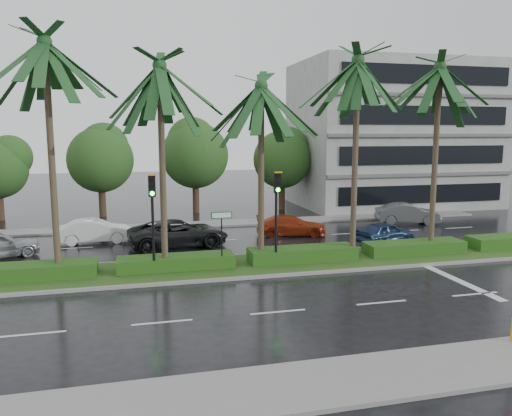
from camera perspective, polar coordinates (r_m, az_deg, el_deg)
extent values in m
plane|color=black|center=(22.47, -1.14, -7.46)|extent=(120.00, 120.00, 0.00)
cube|color=gray|center=(13.38, 9.25, -19.00)|extent=(40.00, 2.40, 0.12)
cube|color=gray|center=(33.96, -5.68, -1.86)|extent=(40.00, 2.00, 0.12)
cube|color=gray|center=(23.39, -1.69, -6.64)|extent=(36.00, 4.00, 0.14)
cube|color=#254617|center=(23.37, -1.69, -6.46)|extent=(35.60, 3.70, 0.02)
cube|color=#184213|center=(23.17, -24.15, -6.58)|extent=(5.20, 1.40, 0.60)
cube|color=#184213|center=(22.86, -9.10, -6.12)|extent=(5.20, 1.40, 0.60)
cube|color=#184213|center=(24.09, 5.32, -5.28)|extent=(5.20, 1.40, 0.60)
cube|color=#184213|center=(26.65, 17.62, -4.30)|extent=(5.20, 1.40, 0.60)
cube|color=silver|center=(17.51, -24.19, -13.00)|extent=(2.00, 0.12, 0.01)
cube|color=silver|center=(28.90, -20.10, -4.33)|extent=(2.00, 0.12, 0.01)
cube|color=silver|center=(17.23, -10.66, -12.71)|extent=(2.00, 0.12, 0.01)
cube|color=silver|center=(28.74, -12.13, -4.06)|extent=(2.00, 0.12, 0.01)
cube|color=silver|center=(17.87, 2.52, -11.77)|extent=(2.00, 0.12, 0.01)
cube|color=silver|center=(29.13, -4.23, -3.71)|extent=(2.00, 0.12, 0.01)
cube|color=silver|center=(19.33, 14.16, -10.43)|extent=(2.00, 0.12, 0.01)
cube|color=silver|center=(30.05, 3.32, -3.32)|extent=(2.00, 0.12, 0.01)
cube|color=silver|center=(21.45, 23.74, -8.99)|extent=(2.00, 0.12, 0.01)
cube|color=silver|center=(31.45, 10.30, -2.90)|extent=(2.00, 0.12, 0.01)
cube|color=silver|center=(33.28, 16.60, -2.49)|extent=(2.00, 0.12, 0.01)
cube|color=silver|center=(35.47, 22.18, -2.10)|extent=(2.00, 0.12, 0.01)
cube|color=silver|center=(23.27, 21.70, -7.51)|extent=(0.40, 6.00, 0.01)
cylinder|color=#3A2D21|center=(22.40, -22.30, 4.81)|extent=(0.28, 0.28, 9.67)
cylinder|color=#3A2D21|center=(23.13, -21.64, -6.67)|extent=(0.40, 0.40, 0.44)
cylinder|color=#3A2D21|center=(22.04, -10.64, 4.21)|extent=(0.28, 0.28, 8.87)
cylinder|color=#3A2D21|center=(22.75, -10.34, -6.43)|extent=(0.40, 0.40, 0.44)
cylinder|color=#3A2D21|center=(23.07, 0.59, 3.66)|extent=(0.28, 0.28, 8.16)
cylinder|color=#3A2D21|center=(23.73, 0.57, -5.66)|extent=(0.40, 0.40, 0.44)
cylinder|color=#3A2D21|center=(24.19, 11.25, 5.20)|extent=(0.28, 0.28, 9.39)
cylinder|color=#3A2D21|center=(24.86, 10.94, -5.16)|extent=(0.40, 0.40, 0.44)
cylinder|color=#3A2D21|center=(26.68, 19.78, 5.03)|extent=(0.28, 0.28, 9.27)
cylinder|color=#3A2D21|center=(27.28, 19.30, -4.26)|extent=(0.40, 0.40, 0.44)
cylinder|color=black|center=(21.90, -11.66, -3.08)|extent=(0.12, 0.12, 3.40)
cube|color=black|center=(21.39, -11.82, 2.47)|extent=(0.30, 0.18, 0.90)
cube|color=gold|center=(21.23, -11.84, 3.72)|extent=(0.34, 0.12, 0.06)
cylinder|color=black|center=(21.26, -11.83, 3.24)|extent=(0.18, 0.04, 0.18)
cylinder|color=black|center=(21.29, -11.81, 2.44)|extent=(0.18, 0.04, 0.18)
cylinder|color=#0CE519|center=(21.33, -11.78, 1.64)|extent=(0.18, 0.04, 0.18)
cylinder|color=black|center=(22.78, 2.30, -2.46)|extent=(0.12, 0.12, 3.40)
cube|color=black|center=(22.29, 2.47, 2.89)|extent=(0.30, 0.18, 0.90)
cube|color=gold|center=(22.13, 2.56, 4.09)|extent=(0.34, 0.12, 0.06)
cylinder|color=black|center=(22.17, 2.55, 3.63)|extent=(0.18, 0.04, 0.18)
cylinder|color=black|center=(22.19, 2.54, 2.86)|extent=(0.18, 0.04, 0.18)
cylinder|color=#0CE519|center=(22.23, 2.54, 2.09)|extent=(0.18, 0.04, 0.18)
cylinder|color=black|center=(22.39, -3.94, -3.71)|extent=(0.06, 0.06, 2.60)
cube|color=#0C5926|center=(22.15, -3.95, -0.82)|extent=(0.95, 0.04, 0.30)
cube|color=white|center=(22.12, -3.94, -0.83)|extent=(0.85, 0.01, 0.22)
cylinder|color=#332017|center=(39.96, -27.21, 0.20)|extent=(0.52, 0.52, 2.03)
cylinder|color=#332017|center=(38.93, -17.15, 0.80)|extent=(0.52, 0.52, 2.34)
sphere|color=#204319|center=(38.66, -17.36, 5.27)|extent=(4.81, 4.81, 4.81)
sphere|color=#204319|center=(38.92, -17.39, 6.67)|extent=(3.61, 3.61, 3.61)
cylinder|color=#332017|center=(39.16, -6.88, 1.29)|extent=(0.52, 0.52, 2.49)
sphere|color=#204319|center=(38.88, -6.97, 6.02)|extent=(5.12, 5.12, 5.12)
sphere|color=#204319|center=(39.14, -7.05, 7.50)|extent=(3.84, 3.84, 3.84)
cylinder|color=#332017|center=(40.63, 2.96, 1.44)|extent=(0.52, 0.52, 2.25)
sphere|color=#204319|center=(40.37, 3.00, 5.56)|extent=(4.64, 4.64, 4.64)
sphere|color=#204319|center=(40.61, 2.88, 6.86)|extent=(3.48, 3.48, 3.48)
cylinder|color=#332017|center=(43.19, 11.88, 1.71)|extent=(0.52, 0.52, 2.28)
sphere|color=#204319|center=(42.94, 12.01, 5.63)|extent=(4.69, 4.69, 4.69)
sphere|color=#204319|center=(43.17, 11.87, 6.86)|extent=(3.51, 3.51, 3.51)
cube|color=gray|center=(44.72, 15.29, 8.07)|extent=(16.00, 10.00, 12.00)
imported|color=white|center=(29.78, -17.90, -2.51)|extent=(1.59, 4.18, 1.36)
imported|color=black|center=(27.67, -8.85, -2.87)|extent=(3.15, 5.69, 1.51)
imported|color=#972C10|center=(30.43, 4.02, -2.01)|extent=(2.57, 4.49, 1.23)
imported|color=navy|center=(29.14, 14.56, -2.73)|extent=(2.47, 3.90, 1.24)
imported|color=#535557|center=(35.79, 16.92, -0.61)|extent=(2.62, 4.51, 1.41)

